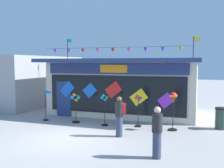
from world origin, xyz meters
TOP-DOWN VIEW (x-y plane):
  - ground_plane at (0.00, 0.00)m, footprint 80.00×80.00m
  - kite_shop_building at (0.66, 5.99)m, footprint 8.80×5.43m
  - wind_spinner_far_left at (-2.51, 2.52)m, footprint 0.69×0.28m
  - wind_spinner_left at (-0.96, 2.57)m, footprint 0.44×0.39m
  - wind_spinner_center_left at (0.66, 2.44)m, footprint 0.34×0.31m
  - wind_spinner_center_right at (2.25, 2.77)m, footprint 0.33×0.31m
  - wind_spinner_right at (3.89, 2.65)m, footprint 0.40×0.40m
  - person_near_camera at (3.75, -1.01)m, footprint 0.34×0.34m
  - person_mid_plaza at (1.90, 0.92)m, footprint 0.48×0.37m
  - trash_bin at (5.96, 3.60)m, footprint 0.52×0.52m
  - neighbour_building at (-8.02, 7.70)m, footprint 5.68×9.03m

SIDE VIEW (x-z plane):
  - ground_plane at x=0.00m, z-range 0.00..0.00m
  - trash_bin at x=5.96m, z-range 0.01..1.01m
  - person_near_camera at x=3.75m, z-range 0.02..1.70m
  - person_mid_plaza at x=1.90m, z-range 0.05..1.73m
  - wind_spinner_center_right at x=2.25m, z-range 0.14..1.71m
  - wind_spinner_center_left at x=0.66m, z-range 0.16..1.72m
  - wind_spinner_left at x=-0.96m, z-range 0.22..1.75m
  - wind_spinner_far_left at x=-2.51m, z-range 0.42..2.04m
  - wind_spinner_right at x=3.89m, z-range 0.40..2.14m
  - kite_shop_building at x=0.66m, z-range -0.64..3.99m
  - neighbour_building at x=-8.02m, z-range 0.00..3.53m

